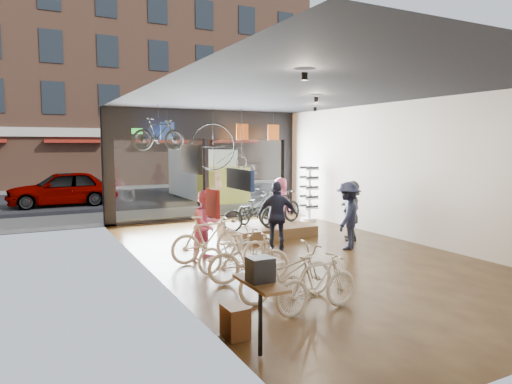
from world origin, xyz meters
TOP-DOWN VIEW (x-y plane):
  - ground_plane at (0.00, 0.00)m, footprint 7.00×12.00m
  - ceiling at (0.00, 0.00)m, footprint 7.00×12.00m
  - wall_left at (-3.52, 0.00)m, footprint 0.04×12.00m
  - wall_right at (3.52, 0.00)m, footprint 0.04×12.00m
  - storefront at (0.00, 6.00)m, footprint 7.00×0.26m
  - exit_sign at (-2.40, 5.88)m, footprint 0.35×0.06m
  - street_road at (0.00, 15.00)m, footprint 30.00×18.00m
  - sidewalk_near at (0.00, 7.20)m, footprint 30.00×2.40m
  - sidewalk_far at (0.00, 19.00)m, footprint 30.00×2.00m
  - opposite_building at (0.00, 21.50)m, footprint 26.00×5.00m
  - street_car at (-4.25, 12.00)m, footprint 4.41×1.77m
  - box_truck at (2.05, 11.00)m, footprint 2.01×6.02m
  - floor_bike_1 at (-1.73, -3.34)m, footprint 1.57×0.52m
  - floor_bike_2 at (-1.88, -2.64)m, footprint 1.81×0.63m
  - floor_bike_3 at (-2.02, -1.49)m, footprint 1.66×0.75m
  - floor_bike_4 at (-1.94, -0.56)m, footprint 1.74×0.84m
  - floor_bike_5 at (-2.13, 0.34)m, footprint 1.77×0.56m
  - display_platform at (0.51, 2.44)m, footprint 2.40×1.80m
  - display_bike_left at (-0.29, 1.83)m, footprint 1.78×0.69m
  - display_bike_mid at (0.90, 2.35)m, footprint 1.76×0.90m
  - display_bike_right at (0.40, 2.91)m, footprint 1.91×1.46m
  - customer_1 at (-2.07, 0.61)m, footprint 0.96×0.89m
  - customer_2 at (-0.22, 0.57)m, footprint 1.09×0.86m
  - customer_3 at (1.44, -0.10)m, footprint 1.26×1.18m
  - customer_4 at (1.48, 3.30)m, footprint 0.84×0.60m
  - customer_5 at (2.27, 0.81)m, footprint 1.28×1.52m
  - sunglasses_rack at (2.95, 3.90)m, footprint 0.61×0.52m
  - wall_merch at (-3.38, -3.50)m, footprint 0.40×2.40m
  - penny_farthing at (0.09, 4.71)m, footprint 1.91×0.06m
  - hung_bike at (-2.15, 4.20)m, footprint 1.62×0.62m
  - jersey_left at (-1.59, 5.20)m, footprint 0.45×0.03m
  - jersey_mid at (1.05, 5.20)m, footprint 0.45×0.03m
  - jersey_right at (2.28, 5.20)m, footprint 0.45×0.03m

SIDE VIEW (x-z plane):
  - ground_plane at x=0.00m, z-range -0.04..0.00m
  - street_road at x=0.00m, z-range -0.02..0.00m
  - sidewalk_near at x=0.00m, z-range 0.00..0.12m
  - sidewalk_far at x=0.00m, z-range 0.00..0.12m
  - display_platform at x=0.51m, z-range 0.00..0.30m
  - floor_bike_4 at x=-1.94m, z-range 0.00..0.87m
  - floor_bike_1 at x=-1.73m, z-range 0.00..0.93m
  - floor_bike_2 at x=-1.88m, z-range 0.00..0.95m
  - floor_bike_3 at x=-2.02m, z-range 0.00..0.97m
  - floor_bike_5 at x=-2.13m, z-range 0.00..1.05m
  - street_car at x=-4.25m, z-range 0.00..1.50m
  - display_bike_left at x=-0.29m, z-range 0.30..1.23m
  - display_bike_right at x=0.40m, z-range 0.30..1.26m
  - customer_1 at x=-2.07m, z-range 0.00..1.59m
  - customer_4 at x=1.48m, z-range 0.00..1.59m
  - display_bike_mid at x=0.90m, z-range 0.30..1.32m
  - customer_5 at x=2.27m, z-range 0.00..1.64m
  - customer_3 at x=1.44m, z-range 0.00..1.70m
  - customer_2 at x=-0.22m, z-range 0.00..1.73m
  - sunglasses_rack at x=2.95m, z-range 0.00..1.90m
  - box_truck at x=2.05m, z-range 0.00..2.37m
  - wall_merch at x=-3.38m, z-range 0.00..2.60m
  - wall_left at x=-3.52m, z-range 0.00..3.80m
  - wall_right at x=3.52m, z-range 0.00..3.80m
  - storefront at x=0.00m, z-range 0.00..3.80m
  - penny_farthing at x=0.09m, z-range 1.74..3.26m
  - hung_bike at x=-2.15m, z-range 2.45..3.40m
  - exit_sign at x=-2.40m, z-range 2.96..3.14m
  - jersey_left at x=-1.59m, z-range 2.77..3.32m
  - jersey_mid at x=1.05m, z-range 2.77..3.32m
  - jersey_right at x=2.28m, z-range 2.77..3.32m
  - ceiling at x=0.00m, z-range 3.80..3.84m
  - opposite_building at x=0.00m, z-range 0.00..14.00m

